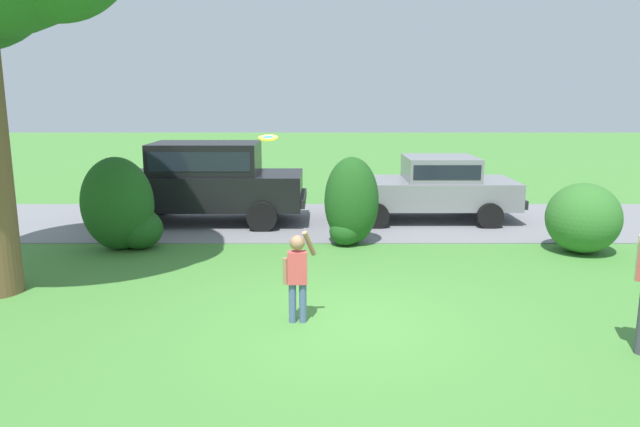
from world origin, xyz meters
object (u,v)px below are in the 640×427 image
(parked_sedan, at_px, (428,186))
(parked_suv, at_px, (204,178))
(frisbee, at_px, (266,138))
(child_thrower, at_px, (296,271))

(parked_sedan, bearing_deg, parked_suv, -176.73)
(parked_sedan, height_order, frisbee, frisbee)
(parked_suv, relative_size, frisbee, 16.71)
(child_thrower, relative_size, frisbee, 4.57)
(parked_suv, bearing_deg, parked_sedan, 3.27)
(parked_suv, xyz_separation_m, frisbee, (1.94, -5.36, 1.34))
(parked_sedan, bearing_deg, child_thrower, -114.23)
(frisbee, bearing_deg, child_thrower, -64.93)
(parked_suv, relative_size, child_thrower, 3.65)
(parked_sedan, height_order, child_thrower, parked_sedan)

